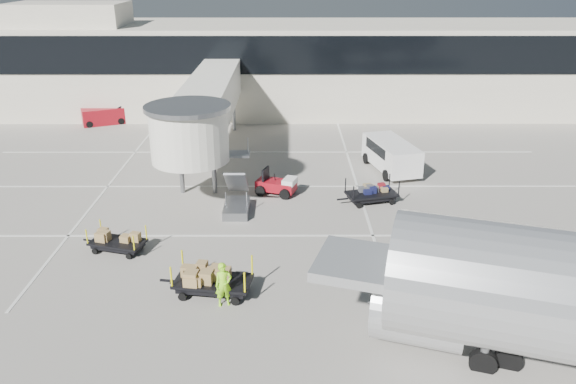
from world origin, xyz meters
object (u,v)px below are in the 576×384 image
Objects in this scene: baggage_tug at (277,185)px; box_cart_far at (118,242)px; ground_worker at (224,284)px; minivan at (390,153)px; belt_loader at (104,116)px; box_cart_near at (211,279)px; suitcase_cart at (370,194)px.

box_cart_far is (-7.78, -7.42, -0.08)m from baggage_tug.
minivan reaches higher than ground_worker.
minivan is (15.45, 11.75, 0.72)m from box_cart_far.
baggage_tug is 0.65× the size of belt_loader.
belt_loader is at bearing 123.75° from box_cart_near.
ground_worker is (-2.02, -12.17, 0.40)m from baggage_tug.
suitcase_cart is at bearing 6.16° from baggage_tug.
box_cart_near is (-2.68, -11.18, 0.06)m from baggage_tug.
minivan is (2.16, 5.68, 0.70)m from suitcase_cart.
baggage_tug is at bearing 151.72° from suitcase_cart.
box_cart_near is 18.66m from minivan.
ground_worker reaches higher than box_cart_near.
ground_worker is 31.47m from belt_loader.
ground_worker is 0.34× the size of minivan.
box_cart_far is at bearing 152.22° from box_cart_near.
belt_loader reaches higher than suitcase_cart.
box_cart_far is at bearing -156.65° from minivan.
box_cart_near is 6.34m from box_cart_far.
suitcase_cart is at bearing -124.70° from minivan.
box_cart_near is at bearing 105.63° from ground_worker.
box_cart_far is 0.58× the size of minivan.
baggage_tug is 11.50m from box_cart_near.
belt_loader reaches higher than box_cart_near.
ground_worker is (0.66, -0.99, 0.34)m from box_cart_near.
box_cart_near is 2.10× the size of ground_worker.
box_cart_far is 1.71× the size of ground_worker.
suitcase_cart reaches higher than box_cart_far.
baggage_tug is at bearing -70.18° from belt_loader.
suitcase_cart is at bearing 58.78° from box_cart_near.
minivan reaches higher than baggage_tug.
belt_loader is (-21.07, 17.58, 0.20)m from suitcase_cart.
baggage_tug is 1.36× the size of ground_worker.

